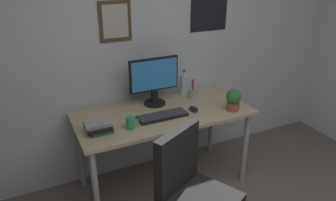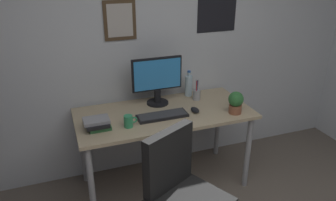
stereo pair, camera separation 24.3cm
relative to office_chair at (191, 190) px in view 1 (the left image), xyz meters
name	(u,v)px [view 1 (the left image)]	position (x,y,z in m)	size (l,w,h in m)	color
wall_back	(149,39)	(0.20, 1.21, 0.77)	(4.40, 0.10, 2.60)	silver
desk	(163,121)	(0.15, 0.77, 0.14)	(1.52, 0.70, 0.75)	tan
office_chair	(191,190)	(0.00, 0.00, 0.00)	(0.62, 0.62, 0.95)	black
monitor	(154,79)	(0.15, 0.97, 0.46)	(0.46, 0.20, 0.43)	black
keyboard	(162,116)	(0.10, 0.69, 0.24)	(0.43, 0.15, 0.03)	black
computer_mouse	(194,109)	(0.40, 0.68, 0.24)	(0.06, 0.11, 0.04)	black
water_bottle	(184,85)	(0.49, 1.05, 0.33)	(0.07, 0.07, 0.25)	silver
coffee_mug_near	(131,123)	(-0.21, 0.61, 0.27)	(0.11, 0.07, 0.10)	#2D8C59
potted_plant	(233,99)	(0.72, 0.55, 0.33)	(0.13, 0.13, 0.19)	brown
pen_cup	(192,93)	(0.52, 0.93, 0.28)	(0.07, 0.07, 0.20)	#9EA0A5
book_stack_left	(99,127)	(-0.44, 0.66, 0.27)	(0.20, 0.17, 0.08)	#33723F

